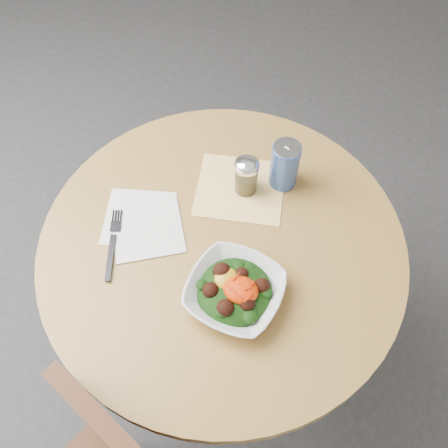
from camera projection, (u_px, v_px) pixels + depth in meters
The scene contains 8 objects.
ground at pixel (223, 343), 1.85m from camera, with size 6.00×6.00×0.00m, color #2F2F31.
table at pixel (222, 278), 1.38m from camera, with size 0.90×0.90×0.75m.
cloth_napkin at pixel (240, 189), 1.30m from camera, with size 0.22×0.21×0.00m, color #FFA70D.
paper_napkins at pixel (143, 223), 1.24m from camera, with size 0.25×0.24×0.00m.
salad_bowl at pixel (235, 291), 1.12m from camera, with size 0.24×0.24×0.08m.
fork at pixel (113, 242), 1.21m from camera, with size 0.08×0.20×0.00m.
spice_shaker at pixel (246, 176), 1.26m from camera, with size 0.06×0.06×0.11m.
beverage_can at pixel (285, 165), 1.26m from camera, with size 0.07×0.07×0.14m.
Camera 1 is at (0.18, -0.57, 1.81)m, focal length 40.00 mm.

